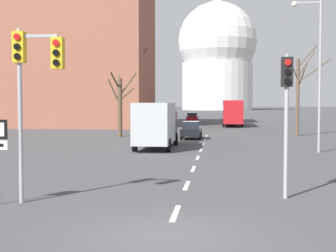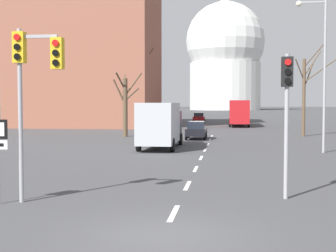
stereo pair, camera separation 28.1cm
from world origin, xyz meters
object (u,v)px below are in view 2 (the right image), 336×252
at_px(street_lamp_right, 320,62).
at_px(delivery_truck, 160,124).
at_px(traffic_signal_near_left, 32,71).
at_px(city_bus, 239,111).
at_px(traffic_signal_near_right, 287,98).
at_px(sedan_mid_centre, 243,117).
at_px(sedan_near_left, 199,117).
at_px(sedan_near_right, 196,130).

xyz_separation_m(street_lamp_right, delivery_truck, (-10.30, 1.46, -4.00)).
relative_size(traffic_signal_near_left, street_lamp_right, 0.57).
bearing_deg(delivery_truck, city_bus, 79.48).
xyz_separation_m(traffic_signal_near_left, traffic_signal_near_right, (7.91, 1.60, -0.81)).
distance_m(traffic_signal_near_left, sedan_mid_centre, 67.25).
distance_m(traffic_signal_near_left, street_lamp_right, 20.24).
relative_size(traffic_signal_near_left, sedan_mid_centre, 1.35).
bearing_deg(traffic_signal_near_left, city_bus, 81.58).
bearing_deg(traffic_signal_near_left, sedan_mid_centre, 82.72).
height_order(street_lamp_right, sedan_near_left, street_lamp_right).
distance_m(traffic_signal_near_right, sedan_near_left, 61.71).
bearing_deg(sedan_mid_centre, sedan_near_right, -97.36).
distance_m(sedan_near_right, delivery_truck, 8.80).
relative_size(sedan_mid_centre, city_bus, 0.37).
height_order(traffic_signal_near_right, sedan_mid_centre, traffic_signal_near_right).
xyz_separation_m(sedan_near_right, city_bus, (4.16, 24.05, 1.26)).
bearing_deg(traffic_signal_near_right, delivery_truck, 111.74).
relative_size(street_lamp_right, sedan_near_right, 2.44).
bearing_deg(city_bus, sedan_near_right, -99.80).
distance_m(street_lamp_right, sedan_mid_centre, 50.54).
bearing_deg(traffic_signal_near_right, traffic_signal_near_left, -168.58).
xyz_separation_m(traffic_signal_near_right, sedan_mid_centre, (0.59, 65.04, -2.46)).
height_order(traffic_signal_near_left, traffic_signal_near_right, traffic_signal_near_left).
bearing_deg(traffic_signal_near_right, sedan_near_right, 100.49).
height_order(traffic_signal_near_left, street_lamp_right, street_lamp_right).
bearing_deg(traffic_signal_near_left, sedan_near_right, 82.85).
distance_m(traffic_signal_near_left, delivery_truck, 18.10).
height_order(traffic_signal_near_right, sedan_near_right, traffic_signal_near_right).
bearing_deg(sedan_mid_centre, delivery_truck, -98.27).
distance_m(traffic_signal_near_right, sedan_near_right, 25.38).
distance_m(traffic_signal_near_left, sedan_near_right, 26.84).
bearing_deg(city_bus, sedan_mid_centre, 86.34).
bearing_deg(traffic_signal_near_left, sedan_near_left, 88.82).
bearing_deg(sedan_near_left, traffic_signal_near_left, -91.18).
distance_m(sedan_near_right, sedan_mid_centre, 40.54).
height_order(traffic_signal_near_left, sedan_near_left, traffic_signal_near_left).
xyz_separation_m(sedan_mid_centre, delivery_truck, (-7.09, -48.75, 0.87)).
xyz_separation_m(street_lamp_right, sedan_near_left, (-10.42, 46.47, -4.91)).
bearing_deg(city_bus, sedan_near_left, 116.46).
distance_m(traffic_signal_near_right, city_bus, 48.90).
bearing_deg(sedan_near_right, street_lamp_right, -49.98).
bearing_deg(delivery_truck, sedan_near_right, 77.48).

